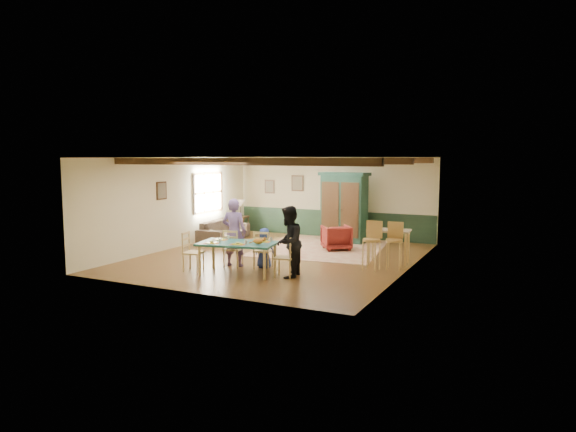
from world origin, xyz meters
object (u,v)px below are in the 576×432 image
at_px(dining_chair_far_left, 233,248).
at_px(person_woman, 289,242).
at_px(dining_table, 238,258).
at_px(sofa, 224,230).
at_px(person_child, 264,248).
at_px(dining_chair_far_right, 263,250).
at_px(cat, 258,241).
at_px(person_man, 234,232).
at_px(bar_stool_left, 371,246).
at_px(dining_chair_end_left, 193,252).
at_px(armoire, 344,207).
at_px(end_table, 240,225).
at_px(bar_stool_right, 394,246).
at_px(dining_chair_end_right, 284,257).
at_px(table_lamp, 240,208).
at_px(counter_table, 389,247).
at_px(armchair, 336,238).

height_order(dining_chair_far_left, person_woman, person_woman).
bearing_deg(dining_table, sofa, 126.86).
bearing_deg(person_woman, person_child, -133.26).
bearing_deg(dining_table, dining_chair_far_right, 71.34).
relative_size(person_woman, cat, 4.58).
xyz_separation_m(person_man, bar_stool_left, (3.20, 1.07, -0.26)).
xyz_separation_m(dining_table, person_woman, (1.21, 0.22, 0.44)).
bearing_deg(dining_chair_end_left, armoire, -28.28).
bearing_deg(armoire, bar_stool_left, -53.85).
relative_size(person_woman, end_table, 2.59).
bearing_deg(armoire, bar_stool_right, -45.68).
xyz_separation_m(dining_chair_far_right, person_man, (-0.79, -0.06, 0.38)).
bearing_deg(end_table, dining_chair_end_right, -50.25).
distance_m(dining_table, person_woman, 1.31).
bearing_deg(table_lamp, counter_table, -24.15).
distance_m(dining_chair_far_right, bar_stool_left, 2.62).
bearing_deg(sofa, person_woman, -138.13).
bearing_deg(dining_table, dining_chair_end_left, -169.60).
bearing_deg(person_woman, dining_chair_far_left, -113.57).
relative_size(dining_chair_end_left, cat, 2.64).
height_order(dining_table, table_lamp, table_lamp).
bearing_deg(person_woman, bar_stool_right, 124.22).
xyz_separation_m(person_child, armchair, (0.72, 3.07, -0.13)).
height_order(cat, table_lamp, table_lamp).
xyz_separation_m(dining_chair_far_right, bar_stool_right, (2.88, 1.36, 0.10)).
xyz_separation_m(dining_table, bar_stool_left, (2.67, 1.77, 0.22)).
distance_m(sofa, end_table, 1.51).
height_order(dining_chair_far_left, cat, dining_chair_far_left).
xyz_separation_m(cat, counter_table, (2.31, 2.68, -0.39)).
bearing_deg(sofa, bar_stool_left, -117.32).
relative_size(dining_chair_far_left, counter_table, 0.88).
relative_size(dining_chair_end_right, sofa, 0.42).
xyz_separation_m(person_woman, bar_stool_right, (1.93, 1.90, -0.24)).
distance_m(armoire, armchair, 1.64).
bearing_deg(sofa, counter_table, -108.47).
relative_size(dining_chair_far_right, sofa, 0.42).
height_order(table_lamp, bar_stool_left, table_lamp).
xyz_separation_m(dining_chair_end_left, person_woman, (2.32, 0.43, 0.34)).
bearing_deg(person_woman, sofa, -142.09).
bearing_deg(bar_stool_left, armoire, 122.33).
relative_size(sofa, bar_stool_right, 1.97).
bearing_deg(person_man, dining_chair_far_right, 174.29).
bearing_deg(person_child, dining_chair_end_left, 27.30).
relative_size(dining_chair_far_left, dining_chair_far_right, 1.00).
height_order(person_woman, armoire, armoire).
xyz_separation_m(dining_chair_far_right, counter_table, (2.60, 1.91, -0.03)).
height_order(armoire, end_table, armoire).
distance_m(bar_stool_left, bar_stool_right, 0.58).
distance_m(dining_chair_end_right, table_lamp, 6.77).
bearing_deg(armoire, table_lamp, -173.61).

